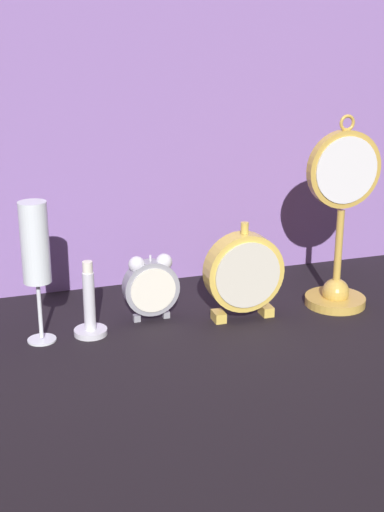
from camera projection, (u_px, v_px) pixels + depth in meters
ground_plane at (207, 344)px, 1.19m from camera, size 4.00×4.00×0.00m
fabric_backdrop_drape at (152, 89)px, 1.36m from camera, size 1.58×0.01×0.78m
pocket_watch_on_stand at (340, 229)px, 1.31m from camera, size 0.14×0.11×0.36m
alarm_clock_twin_bell at (151, 284)px, 1.27m from camera, size 0.10×0.03×0.12m
mantel_clock_silver at (244, 273)px, 1.27m from camera, size 0.14×0.04×0.18m
champagne_flute at (35, 251)px, 1.16m from camera, size 0.05×0.05×0.24m
brass_candlestick at (90, 311)px, 1.22m from camera, size 0.06×0.06×0.13m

